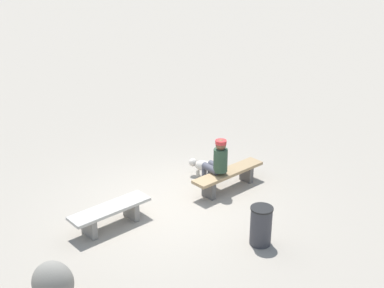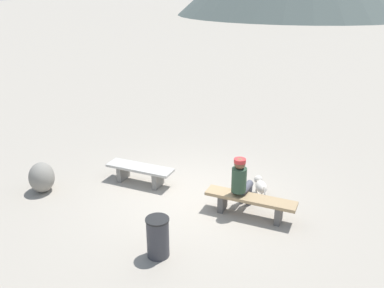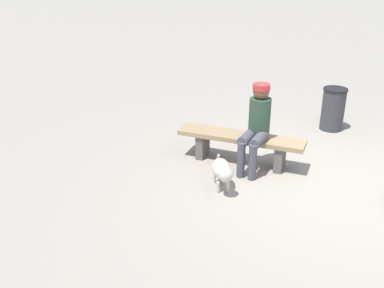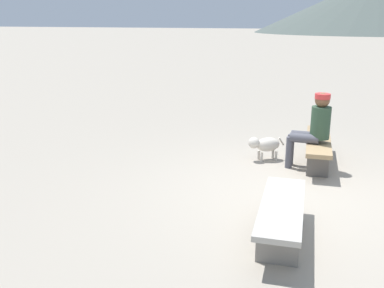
% 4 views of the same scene
% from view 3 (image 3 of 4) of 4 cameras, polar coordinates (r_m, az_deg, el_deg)
% --- Properties ---
extents(ground, '(210.00, 210.00, 0.06)m').
position_cam_3_polar(ground, '(6.25, 17.88, -5.54)').
color(ground, '#9E9384').
extents(bench_right, '(1.87, 0.55, 0.44)m').
position_cam_3_polar(bench_right, '(6.51, 6.24, 0.23)').
color(bench_right, '#605B56').
rests_on(bench_right, ground).
extents(seated_person, '(0.32, 0.65, 1.24)m').
position_cam_3_polar(seated_person, '(6.21, 8.32, 2.80)').
color(seated_person, '#2D4733').
rests_on(seated_person, ground).
extents(dog, '(0.46, 0.57, 0.42)m').
position_cam_3_polar(dog, '(5.77, 3.88, -3.39)').
color(dog, beige).
rests_on(dog, ground).
extents(trash_bin, '(0.41, 0.41, 0.74)m').
position_cam_3_polar(trash_bin, '(8.08, 17.63, 4.30)').
color(trash_bin, '#38383D').
rests_on(trash_bin, ground).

